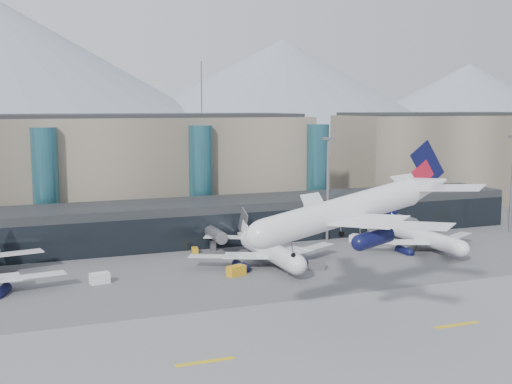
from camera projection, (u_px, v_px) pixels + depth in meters
ground at (297, 311)px, 104.77m from camera, size 900.00×900.00×0.00m
runway_strip at (341, 342)px, 90.88m from camera, size 400.00×40.00×0.04m
runway_markings at (341, 342)px, 90.87m from camera, size 128.00×1.00×0.02m
concourse at (200, 222)px, 157.58m from camera, size 170.00×27.00×10.00m
terminal_main at (80, 171)px, 177.29m from camera, size 130.00×30.00×31.00m
terminal_east at (441, 158)px, 219.51m from camera, size 70.00×30.00×31.00m
teal_towers at (127, 180)px, 166.19m from camera, size 116.40×19.40×46.00m
mountain_ridge at (97, 88)px, 456.30m from camera, size 910.00×400.00×110.00m
lightmast_mid at (328, 183)px, 157.87m from camera, size 3.00×1.20×25.60m
lightmast_right at (512, 178)px, 168.05m from camera, size 3.00×1.20×25.60m
hero_jet at (361, 200)px, 97.39m from camera, size 37.69×38.03×12.30m
jet_parked_mid at (264, 243)px, 136.69m from camera, size 35.31×34.24×11.37m
jet_parked_right at (419, 232)px, 150.36m from camera, size 32.55×31.54×10.48m
veh_a at (100, 278)px, 120.80m from camera, size 3.86×2.56×2.02m
veh_b at (195, 250)px, 145.59m from camera, size 1.74×2.46×1.30m
veh_c at (316, 265)px, 131.07m from camera, size 3.76×2.87×1.86m
veh_d at (354, 238)px, 158.38m from camera, size 3.29×3.15×1.70m
veh_g at (359, 246)px, 150.47m from camera, size 1.55×2.40×1.33m
veh_h at (236, 271)px, 126.23m from camera, size 4.12×3.11×2.03m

